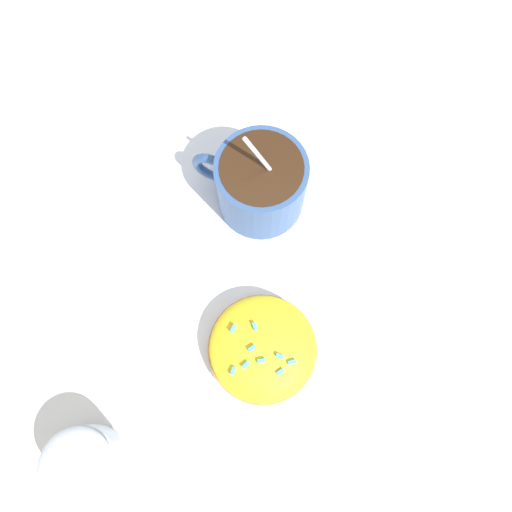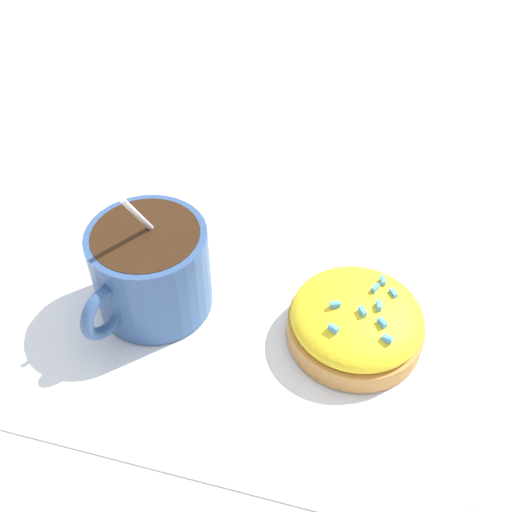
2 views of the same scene
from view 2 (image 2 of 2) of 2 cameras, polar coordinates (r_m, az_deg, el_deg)
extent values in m
plane|color=silver|center=(0.47, -0.06, -4.88)|extent=(3.00, 3.00, 0.00)
cube|color=white|center=(0.47, -0.06, -4.77)|extent=(0.34, 0.30, 0.00)
cylinder|color=#335184|center=(0.45, -9.91, -1.26)|extent=(0.09, 0.09, 0.07)
cylinder|color=#331E0F|center=(0.43, -10.39, 1.47)|extent=(0.08, 0.08, 0.01)
torus|color=#335184|center=(0.43, -14.19, -5.15)|extent=(0.02, 0.04, 0.04)
ellipsoid|color=silver|center=(0.46, -11.35, -5.45)|extent=(0.02, 0.03, 0.01)
cylinder|color=silver|center=(0.44, -9.57, 1.97)|extent=(0.02, 0.06, 0.11)
cylinder|color=#C18442|center=(0.45, 9.37, -6.81)|extent=(0.10, 0.10, 0.02)
ellipsoid|color=yellow|center=(0.44, 9.58, -5.69)|extent=(0.10, 0.10, 0.03)
cube|color=#4C99EA|center=(0.44, 12.96, -3.03)|extent=(0.01, 0.01, 0.00)
cube|color=#4C99EA|center=(0.41, 12.39, -7.70)|extent=(0.01, 0.01, 0.00)
cube|color=#4C99EA|center=(0.42, 7.55, -4.62)|extent=(0.01, 0.01, 0.00)
cube|color=#4C99EA|center=(0.44, 11.98, -2.33)|extent=(0.00, 0.01, 0.00)
cube|color=#4C99EA|center=(0.41, 7.39, -6.85)|extent=(0.01, 0.01, 0.00)
cube|color=#4C99EA|center=(0.42, 10.09, -5.23)|extent=(0.01, 0.01, 0.00)
cube|color=#4C99EA|center=(0.43, 11.26, -3.35)|extent=(0.01, 0.01, 0.00)
cube|color=#4C99EA|center=(0.42, 11.61, -4.64)|extent=(0.00, 0.01, 0.00)
cube|color=#4C99EA|center=(0.42, 11.92, -6.22)|extent=(0.01, 0.01, 0.00)
camera|label=1|loc=(0.30, 52.31, 58.96)|focal=35.00mm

